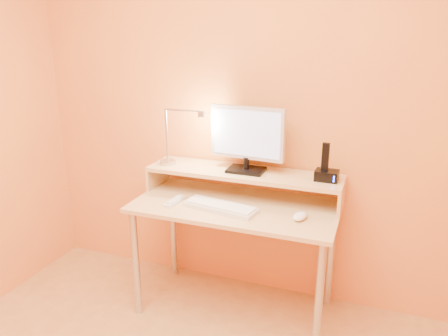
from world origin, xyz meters
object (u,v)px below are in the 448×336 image
at_px(keyboard, 220,207).
at_px(mouse, 300,216).
at_px(lamp_base, 168,162).
at_px(monitor_panel, 247,133).
at_px(phone_dock, 327,175).
at_px(remote_control, 175,201).

relative_size(keyboard, mouse, 3.72).
bearing_deg(mouse, lamp_base, -179.21).
bearing_deg(monitor_panel, mouse, -27.42).
xyz_separation_m(monitor_panel, phone_dock, (0.48, -0.01, -0.21)).
bearing_deg(phone_dock, mouse, -111.39).
xyz_separation_m(lamp_base, phone_dock, (1.00, 0.03, 0.02)).
height_order(phone_dock, keyboard, phone_dock).
height_order(monitor_panel, keyboard, monitor_panel).
xyz_separation_m(mouse, remote_control, (-0.74, -0.02, -0.01)).
relative_size(phone_dock, remote_control, 0.72).
bearing_deg(monitor_panel, remote_control, -138.34).
bearing_deg(keyboard, lamp_base, 163.44).
relative_size(monitor_panel, phone_dock, 3.56).
distance_m(monitor_panel, lamp_base, 0.57).
xyz_separation_m(phone_dock, mouse, (-0.10, -0.24, -0.17)).
height_order(keyboard, remote_control, keyboard).
bearing_deg(lamp_base, phone_dock, 1.72).
relative_size(monitor_panel, keyboard, 1.08).
height_order(lamp_base, keyboard, lamp_base).
height_order(lamp_base, phone_dock, phone_dock).
height_order(monitor_panel, mouse, monitor_panel).
relative_size(monitor_panel, remote_control, 2.58).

